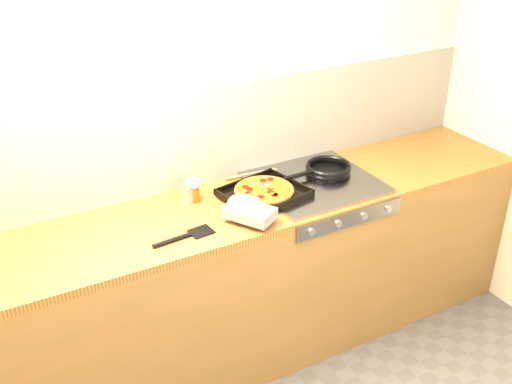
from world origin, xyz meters
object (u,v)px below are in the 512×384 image
frying_pan (327,169)px  juice_glass (193,190)px  tomato_can (187,194)px  pizza_on_tray (259,196)px

frying_pan → juice_glass: (-0.73, 0.08, 0.02)m
frying_pan → tomato_can: (-0.76, 0.07, 0.01)m
pizza_on_tray → juice_glass: (-0.26, 0.18, 0.02)m
pizza_on_tray → frying_pan: (0.46, 0.10, -0.00)m
frying_pan → pizza_on_tray: bearing=-167.5°
frying_pan → juice_glass: juice_glass is taller
pizza_on_tray → juice_glass: size_ratio=4.49×
pizza_on_tray → tomato_can: size_ratio=5.07×
frying_pan → juice_glass: bearing=173.9°
tomato_can → frying_pan: bearing=-5.6°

